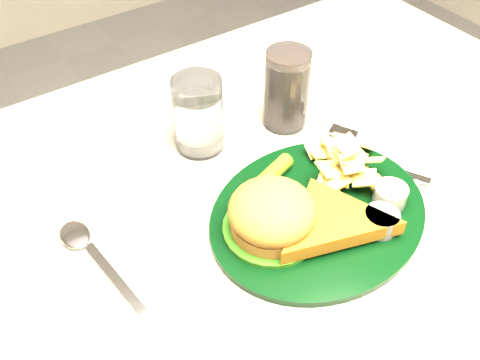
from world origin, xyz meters
The scene contains 7 objects.
table centered at (0.00, 0.00, 0.38)m, with size 1.20×0.80×0.75m, color gray, non-canonical shape.
dinner_plate centered at (0.07, -0.05, 0.78)m, with size 0.29×0.24×0.07m, color black, non-canonical shape.
water_glass centered at (0.02, 0.15, 0.80)m, with size 0.07×0.07×0.11m, color silver.
cola_glass centered at (0.15, 0.12, 0.81)m, with size 0.06×0.06×0.12m, color black.
fork_napkin centered at (0.20, -0.02, 0.76)m, with size 0.13×0.17×0.01m, color white, non-canonical shape.
spoon centered at (-0.18, 0.01, 0.76)m, with size 0.04×0.17×0.01m, color white, non-canonical shape.
wrapped_straw centered at (-0.13, 0.19, 0.75)m, with size 0.20×0.07×0.01m, color white, non-canonical shape.
Camera 1 is at (-0.26, -0.37, 1.25)m, focal length 40.00 mm.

